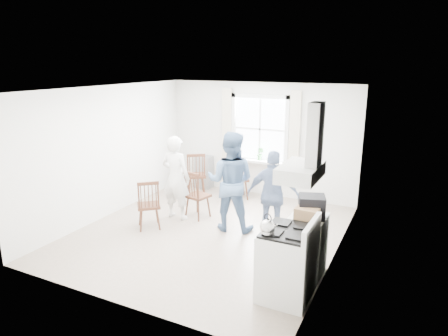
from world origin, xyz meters
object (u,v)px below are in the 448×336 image
low_cabinet (307,245)px  windsor_chair_c (149,200)px  person_mid (231,181)px  person_right (273,195)px  gas_stove (288,263)px  windsor_chair_b (194,190)px  windsor_chair_a (196,170)px  stereo_stack (312,207)px  person_left (176,178)px

low_cabinet → windsor_chair_c: bearing=175.0°
person_mid → person_right: 0.84m
gas_stove → windsor_chair_c: 3.11m
low_cabinet → person_right: 1.35m
windsor_chair_b → person_right: (1.69, -0.14, 0.19)m
low_cabinet → windsor_chair_c: (-3.02, 0.26, 0.14)m
low_cabinet → windsor_chair_a: (-3.21, 2.30, 0.18)m
low_cabinet → stereo_stack: bearing=-30.7°
person_left → stereo_stack: bearing=161.9°
windsor_chair_b → windsor_chair_c: (-0.46, -0.85, -0.01)m
gas_stove → low_cabinet: bearing=84.3°
gas_stove → windsor_chair_c: gas_stove is taller
stereo_stack → low_cabinet: bearing=149.3°
low_cabinet → windsor_chair_a: size_ratio=0.87×
windsor_chair_b → person_left: (-0.33, -0.12, 0.24)m
gas_stove → person_mid: 2.38m
low_cabinet → person_left: size_ratio=0.54×
windsor_chair_b → person_mid: (0.86, -0.13, 0.32)m
windsor_chair_b → person_right: person_right is taller
person_right → windsor_chair_a: bearing=-38.6°
stereo_stack → windsor_chair_c: stereo_stack is taller
person_mid → person_right: bearing=168.2°
windsor_chair_b → person_left: 0.43m
low_cabinet → windsor_chair_b: bearing=156.6°
windsor_chair_c → person_left: bearing=79.7°
windsor_chair_b → windsor_chair_a: bearing=118.3°
stereo_stack → person_mid: 2.02m
stereo_stack → windsor_chair_a: stereo_stack is taller
windsor_chair_b → person_right: bearing=-4.8°
windsor_chair_a → person_right: person_right is taller
windsor_chair_a → person_right: (2.33, -1.34, 0.16)m
gas_stove → stereo_stack: 0.90m
person_left → person_mid: size_ratio=0.91×
windsor_chair_a → person_mid: size_ratio=0.56×
gas_stove → low_cabinet: (0.07, 0.70, -0.03)m
windsor_chair_b → person_mid: bearing=-8.5°
windsor_chair_b → person_mid: person_mid is taller
windsor_chair_a → stereo_stack: bearing=-35.6°
gas_stove → person_right: person_right is taller
windsor_chair_a → low_cabinet: bearing=-35.7°
windsor_chair_b → person_mid: size_ratio=0.53×
low_cabinet → windsor_chair_b: windsor_chair_b is taller
gas_stove → windsor_chair_a: gas_stove is taller
person_left → person_mid: person_mid is taller
low_cabinet → windsor_chair_b: size_ratio=0.92×
stereo_stack → windsor_chair_b: bearing=156.5°
low_cabinet → stereo_stack: (0.04, -0.02, 0.61)m
windsor_chair_b → gas_stove: bearing=-36.0°
person_mid → person_right: person_mid is taller
gas_stove → person_right: bearing=115.7°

